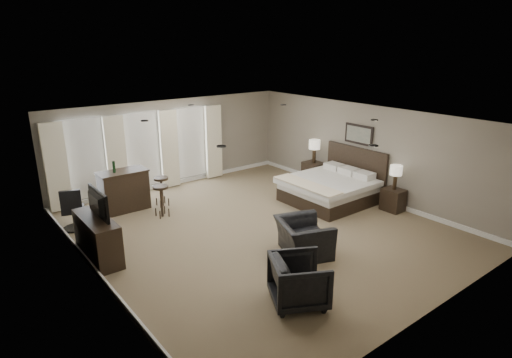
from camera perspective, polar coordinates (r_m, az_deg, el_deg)
room at (r=9.67m, az=0.52°, el=0.33°), size 7.60×8.60×2.64m
window_bay at (r=12.64m, az=-14.82°, el=3.48°), size 5.25×0.20×2.30m
bed at (r=11.71m, az=9.69°, el=0.12°), size 2.18×2.08×1.39m
nightstand_near at (r=11.67m, az=17.81°, el=-2.66°), size 0.44×0.53×0.58m
nightstand_far at (r=13.39m, az=7.65°, el=0.84°), size 0.50×0.61×0.66m
lamp_near at (r=11.48m, az=18.09°, el=0.20°), size 0.31×0.31×0.64m
lamp_far at (r=13.21m, az=7.77°, el=3.68°), size 0.34×0.34×0.71m
wall_art at (r=12.28m, az=13.52°, el=5.80°), size 0.04×0.96×0.56m
dresser at (r=9.24m, az=-20.35°, el=-7.42°), size 0.49×1.52×0.88m
tv at (r=9.04m, az=-20.70°, el=-4.50°), size 0.57×1.00×0.13m
armchair_near at (r=8.90m, az=6.36°, el=-7.00°), size 1.07×1.30×0.97m
armchair_far at (r=7.32m, az=5.78°, el=-13.08°), size 1.16×1.18×0.92m
bar_counter at (r=11.59m, az=-17.19°, el=-1.47°), size 1.23×0.64×1.07m
bar_stool_left at (r=10.96m, az=-12.48°, el=-2.91°), size 0.41×0.41×0.81m
bar_stool_right at (r=11.67m, az=-12.43°, el=-1.65°), size 0.49×0.49×0.80m
desk_chair at (r=10.82m, az=-23.24°, el=-3.62°), size 0.67×0.67×1.04m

